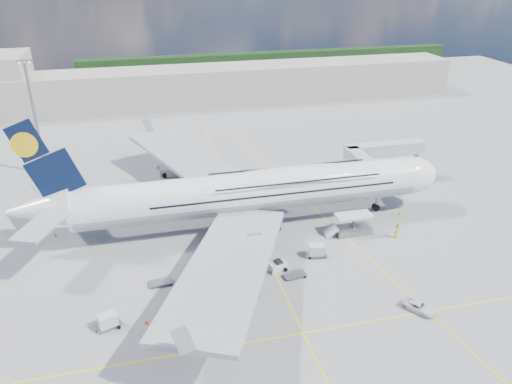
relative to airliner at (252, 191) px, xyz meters
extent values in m
plane|color=gray|center=(-0.26, -10.00, -6.87)|extent=(300.00, 300.00, 0.00)
cube|color=yellow|center=(-0.26, -10.00, -6.86)|extent=(0.25, 220.00, 0.01)
cube|color=yellow|center=(-0.26, -30.00, -6.86)|extent=(120.00, 0.25, 0.01)
cube|color=yellow|center=(13.74, 0.00, -6.86)|extent=(14.16, 99.06, 0.01)
cylinder|color=white|center=(-0.26, 0.00, -0.07)|extent=(62.00, 7.20, 7.20)
cylinder|color=#9EA0A5|center=(-0.26, 0.00, -0.22)|extent=(60.76, 7.13, 7.13)
ellipsoid|color=white|center=(7.74, 0.00, 1.91)|extent=(36.00, 6.84, 3.76)
ellipsoid|color=white|center=(30.74, 0.00, -0.07)|extent=(11.52, 7.20, 7.20)
ellipsoid|color=black|center=(33.98, 0.00, 0.53)|extent=(3.84, 4.16, 1.44)
cone|color=white|center=(-35.76, 0.00, 0.73)|extent=(10.00, 6.84, 6.84)
cube|color=black|center=(-33.76, 0.00, 9.53)|extent=(11.02, 0.46, 14.61)
cylinder|color=yellow|center=(-35.86, 0.00, 12.03)|extent=(4.00, 0.60, 4.00)
cube|color=#999EA3|center=(-8.26, 20.00, -1.27)|extent=(25.49, 39.15, 3.35)
cube|color=#999EA3|center=(-8.26, -20.00, -1.27)|extent=(25.49, 39.15, 3.35)
cylinder|color=#B7BABF|center=(-3.26, 12.50, -3.67)|extent=(5.20, 3.50, 3.50)
cylinder|color=#B7BABF|center=(-7.76, 23.00, -3.67)|extent=(5.20, 3.50, 3.50)
cylinder|color=#B7BABF|center=(-3.26, -12.50, -3.67)|extent=(5.20, 3.50, 3.50)
cylinder|color=#B7BABF|center=(-7.76, -23.00, -3.67)|extent=(5.20, 3.50, 3.50)
cylinder|color=gray|center=(24.74, 0.00, -4.67)|extent=(0.44, 0.44, 3.80)
cylinder|color=black|center=(24.74, 0.00, -6.22)|extent=(1.30, 0.90, 1.30)
cylinder|color=gray|center=(-0.26, 0.00, -4.67)|extent=(0.56, 0.56, 3.80)
cylinder|color=black|center=(-0.26, 3.20, -6.12)|extent=(1.50, 0.90, 1.50)
cube|color=#B7B7BC|center=(24.74, 8.60, 0.23)|extent=(3.00, 10.00, 2.60)
cube|color=#B7B7BC|center=(32.74, 13.60, 0.23)|extent=(18.00, 3.00, 2.60)
cylinder|color=gray|center=(26.74, 11.60, -3.32)|extent=(0.80, 0.80, 7.10)
cylinder|color=black|center=(26.74, 11.60, -6.42)|extent=(0.90, 0.80, 0.90)
cylinder|color=gray|center=(40.74, 13.60, -3.32)|extent=(1.00, 1.00, 7.10)
cube|color=gray|center=(40.74, 13.60, -6.47)|extent=(2.00, 2.00, 0.80)
cylinder|color=#B7B7BC|center=(24.74, 4.80, 0.23)|extent=(3.60, 3.60, 2.80)
cube|color=silver|center=(16.74, -7.10, -3.37)|extent=(6.50, 3.20, 0.35)
cube|color=gray|center=(16.74, -7.10, -6.32)|extent=(6.50, 3.20, 1.10)
cube|color=gray|center=(16.74, -7.10, -4.82)|extent=(0.22, 1.99, 3.00)
cylinder|color=black|center=(14.14, -8.30, -6.52)|extent=(0.70, 0.30, 0.70)
cube|color=silver|center=(12.54, -7.10, -5.87)|extent=(2.16, 2.60, 1.60)
cylinder|color=gray|center=(-40.26, 35.00, 5.63)|extent=(0.70, 0.70, 25.00)
cube|color=gray|center=(-40.26, 35.00, 18.33)|extent=(3.00, 0.40, 0.60)
cube|color=#B2AD9E|center=(-0.26, 85.00, -0.87)|extent=(180.00, 16.00, 12.00)
cube|color=#193814|center=(39.74, 130.00, -2.87)|extent=(160.00, 6.00, 8.00)
cube|color=gray|center=(-25.25, -22.68, -6.48)|extent=(3.74, 2.78, 0.20)
cylinder|color=black|center=(-26.58, -23.35, -6.62)|extent=(0.49, 0.20, 0.49)
cylinder|color=black|center=(-23.91, -22.01, -6.62)|extent=(0.49, 0.20, 0.49)
cube|color=silver|center=(-25.25, -22.68, -5.59)|extent=(2.86, 2.38, 1.67)
cube|color=gray|center=(-14.00, -21.11, -6.48)|extent=(3.43, 1.96, 0.20)
cylinder|color=black|center=(-15.34, -21.77, -6.62)|extent=(0.49, 0.20, 0.49)
cylinder|color=black|center=(-12.67, -20.44, -6.62)|extent=(0.49, 0.20, 0.49)
cube|color=silver|center=(-14.00, -21.11, -5.59)|extent=(2.54, 1.80, 1.67)
cube|color=gray|center=(-3.71, -12.38, -6.55)|extent=(3.07, 2.34, 0.16)
cylinder|color=black|center=(-4.81, -12.92, -6.67)|extent=(0.40, 0.16, 0.40)
cylinder|color=black|center=(-2.62, -11.83, -6.67)|extent=(0.40, 0.16, 0.40)
cube|color=gray|center=(-17.78, -14.57, -6.47)|extent=(3.56, 2.12, 0.20)
cylinder|color=black|center=(-19.14, -15.25, -6.62)|extent=(0.50, 0.20, 0.50)
cylinder|color=black|center=(-16.41, -13.89, -6.62)|extent=(0.50, 0.20, 0.50)
cube|color=gray|center=(7.75, -12.81, -6.48)|extent=(3.64, 2.39, 0.20)
cylinder|color=black|center=(6.41, -13.48, -6.62)|extent=(0.49, 0.20, 0.49)
cylinder|color=black|center=(9.10, -12.14, -6.62)|extent=(0.49, 0.20, 0.49)
cube|color=silver|center=(7.75, -12.81, -5.58)|extent=(2.74, 2.11, 1.68)
cube|color=gray|center=(2.51, -17.54, -6.47)|extent=(3.61, 2.16, 0.21)
cylinder|color=black|center=(1.13, -18.23, -6.62)|extent=(0.51, 0.21, 0.51)
cylinder|color=black|center=(3.88, -16.85, -6.62)|extent=(0.51, 0.21, 0.51)
cube|color=silver|center=(0.52, -15.26, -6.14)|extent=(3.20, 2.19, 1.36)
cube|color=black|center=(0.52, -15.26, -5.30)|extent=(1.38, 1.51, 0.52)
cylinder|color=black|center=(-0.53, -15.83, -6.53)|extent=(0.67, 0.26, 0.67)
cylinder|color=black|center=(1.56, -14.69, -6.53)|extent=(0.67, 0.26, 0.67)
cube|color=gray|center=(-6.54, 20.55, -5.72)|extent=(7.79, 3.79, 2.30)
cube|color=silver|center=(-7.34, 20.55, -3.53)|extent=(5.87, 3.62, 2.53)
cube|color=silver|center=(-3.67, 20.55, -4.68)|extent=(2.42, 2.91, 1.84)
cube|color=black|center=(-2.86, 20.55, -4.45)|extent=(0.50, 2.30, 1.03)
cylinder|color=black|center=(-4.01, 19.23, -6.24)|extent=(1.26, 0.40, 1.26)
cylinder|color=black|center=(-9.07, 21.87, -6.24)|extent=(1.26, 0.40, 1.26)
cube|color=#FF620D|center=(-7.34, 20.55, -4.34)|extent=(5.93, 3.69, 0.57)
cube|color=gray|center=(-11.18, 25.95, -5.74)|extent=(7.85, 5.14, 2.26)
cube|color=silver|center=(-11.98, 25.95, -3.58)|extent=(6.09, 4.57, 2.49)
cube|color=silver|center=(-8.35, 25.95, -4.72)|extent=(2.83, 3.16, 1.81)
cube|color=black|center=(-7.56, 25.95, -4.49)|extent=(0.96, 2.18, 1.02)
cylinder|color=black|center=(-8.69, 24.65, -6.25)|extent=(1.25, 0.40, 1.25)
cylinder|color=black|center=(-13.68, 27.25, -6.25)|extent=(1.25, 0.40, 1.25)
imported|color=white|center=(16.87, -29.50, -6.23)|extent=(4.35, 5.02, 1.28)
imported|color=#A7FF1A|center=(28.01, -3.54, -5.92)|extent=(0.81, 0.68, 1.89)
imported|color=#D4E618|center=(24.45, -9.18, -5.92)|extent=(1.17, 1.13, 1.90)
imported|color=#CEF119|center=(-14.87, -20.09, -6.10)|extent=(0.70, 0.97, 1.54)
imported|color=#CADF17|center=(23.46, -10.41, -6.01)|extent=(0.84, 0.99, 1.71)
imported|color=#D8FF1A|center=(-8.43, -13.70, -6.07)|extent=(1.09, 0.72, 1.59)
cone|color=#FF620D|center=(26.98, 6.38, -6.62)|extent=(0.40, 0.40, 0.50)
cube|color=#FF620D|center=(26.98, 6.38, -6.85)|extent=(0.34, 0.34, 0.03)
cone|color=#FF620D|center=(-7.42, 10.98, -6.60)|extent=(0.42, 0.42, 0.53)
cube|color=#FF620D|center=(-7.42, 10.98, -6.85)|extent=(0.36, 0.36, 0.03)
cone|color=#FF620D|center=(-6.59, 22.25, -6.55)|extent=(0.50, 0.50, 0.64)
cube|color=#FF620D|center=(-6.59, 22.25, -6.85)|extent=(0.43, 0.43, 0.03)
cone|color=#FF620D|center=(-4.79, -13.60, -6.63)|extent=(0.38, 0.38, 0.48)
cube|color=#FF620D|center=(-4.79, -13.60, -6.86)|extent=(0.33, 0.33, 0.03)
cone|color=#FF620D|center=(-20.29, -23.13, -6.57)|extent=(0.48, 0.48, 0.61)
cube|color=#FF620D|center=(-20.29, -23.13, -6.85)|extent=(0.41, 0.41, 0.03)
cone|color=#FF620D|center=(-34.90, 4.40, -6.57)|extent=(0.46, 0.46, 0.59)
cube|color=#FF620D|center=(-34.90, 4.40, -6.85)|extent=(0.40, 0.40, 0.03)
camera|label=1|loc=(-18.64, -78.37, 38.17)|focal=35.00mm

